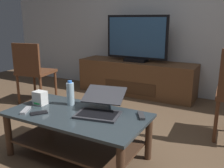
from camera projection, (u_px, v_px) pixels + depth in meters
ground_plane at (93, 156)px, 2.21m from camera, size 7.68×7.68×0.00m
back_wall at (173, 4)px, 3.78m from camera, size 6.40×0.12×2.80m
coffee_table at (77, 127)px, 2.14m from camera, size 1.21×0.63×0.41m
media_cabinet at (136, 78)px, 4.00m from camera, size 1.87×0.52×0.53m
television at (136, 40)px, 3.83m from camera, size 1.00×0.20×0.71m
side_chair at (33, 69)px, 3.50m from camera, size 0.51×0.51×0.87m
laptop at (100, 106)px, 2.10m from camera, size 0.43×0.47×0.18m
router_box at (40, 98)px, 2.31m from camera, size 0.11×0.10×0.13m
water_bottle_near at (70, 94)px, 2.29m from camera, size 0.07×0.07×0.23m
cell_phone at (39, 113)px, 2.10m from camera, size 0.14×0.15×0.01m
tv_remote at (26, 110)px, 2.14m from camera, size 0.11×0.16×0.02m
soundbar_remote at (141, 115)px, 2.03m from camera, size 0.12×0.16×0.02m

